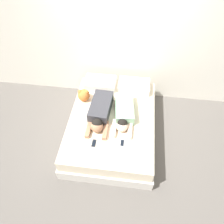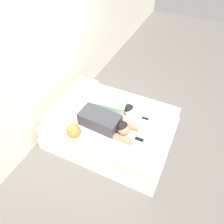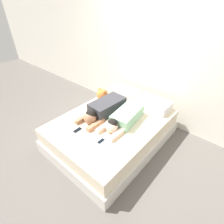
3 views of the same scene
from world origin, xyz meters
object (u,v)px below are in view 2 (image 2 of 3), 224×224
(person_right, at_px, (115,106))
(plush_toy, at_px, (73,130))
(cell_phone_left, at_px, (139,139))
(cell_phone_right, at_px, (145,119))
(person_left, at_px, (106,122))
(pillow_head_right, at_px, (82,90))
(bed, at_px, (112,128))
(pillow_head_left, at_px, (61,114))

(person_right, height_order, plush_toy, plush_toy)
(cell_phone_left, relative_size, cell_phone_right, 1.00)
(cell_phone_right, relative_size, plush_toy, 0.60)
(person_left, height_order, cell_phone_left, person_left)
(cell_phone_left, bearing_deg, pillow_head_right, 67.51)
(bed, bearing_deg, cell_phone_left, -111.42)
(pillow_head_left, distance_m, person_right, 0.89)
(person_left, bearing_deg, cell_phone_right, -49.15)
(pillow_head_right, xyz_separation_m, person_left, (-0.53, -0.76, 0.03))
(pillow_head_right, relative_size, cell_phone_right, 4.25)
(bed, xyz_separation_m, pillow_head_right, (0.33, 0.76, 0.32))
(pillow_head_left, distance_m, pillow_head_right, 0.66)
(bed, bearing_deg, person_right, 12.26)
(pillow_head_right, distance_m, person_left, 0.93)
(pillow_head_right, bearing_deg, cell_phone_left, -112.49)
(bed, relative_size, cell_phone_left, 14.54)
(person_left, xyz_separation_m, cell_phone_right, (0.43, -0.50, -0.11))
(pillow_head_left, relative_size, cell_phone_right, 4.25)
(bed, relative_size, person_right, 2.25)
(person_right, xyz_separation_m, cell_phone_left, (-0.41, -0.60, -0.09))
(cell_phone_right, height_order, plush_toy, plush_toy)
(pillow_head_right, distance_m, cell_phone_right, 1.26)
(person_right, distance_m, cell_phone_left, 0.73)
(pillow_head_right, bearing_deg, bed, -113.26)
(bed, xyz_separation_m, cell_phone_left, (-0.22, -0.55, 0.25))
(person_right, relative_size, cell_phone_right, 6.47)
(person_left, xyz_separation_m, person_right, (0.40, 0.04, -0.02))
(bed, height_order, pillow_head_left, pillow_head_left)
(bed, height_order, cell_phone_right, cell_phone_right)
(pillow_head_left, bearing_deg, cell_phone_right, -66.28)
(cell_phone_right, bearing_deg, person_left, 130.85)
(bed, bearing_deg, pillow_head_right, 66.74)
(cell_phone_right, distance_m, plush_toy, 1.18)
(pillow_head_right, relative_size, plush_toy, 2.53)
(bed, height_order, pillow_head_right, pillow_head_right)
(pillow_head_right, height_order, cell_phone_right, pillow_head_right)
(pillow_head_left, height_order, person_right, person_right)
(pillow_head_left, relative_size, cell_phone_left, 4.25)
(pillow_head_left, xyz_separation_m, plush_toy, (-0.24, -0.39, 0.04))
(bed, distance_m, cell_phone_right, 0.60)
(plush_toy, bearing_deg, person_right, -23.26)
(person_left, xyz_separation_m, cell_phone_left, (-0.01, -0.56, -0.11))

